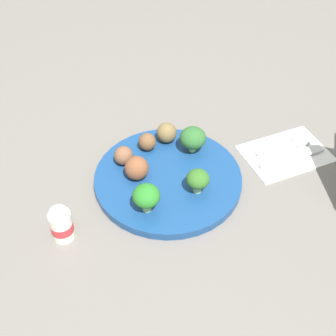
{
  "coord_description": "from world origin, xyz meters",
  "views": [
    {
      "loc": [
        -0.22,
        -0.56,
        0.62
      ],
      "look_at": [
        0.0,
        0.0,
        0.04
      ],
      "focal_mm": 47.96,
      "sensor_mm": 36.0,
      "label": 1
    }
  ],
  "objects": [
    {
      "name": "yogurt_bottle",
      "position": [
        -0.21,
        -0.06,
        0.03
      ],
      "size": [
        0.04,
        0.04,
        0.07
      ],
      "color": "white",
      "rests_on": "ground_plane"
    },
    {
      "name": "plate",
      "position": [
        0.0,
        0.0,
        0.01
      ],
      "size": [
        0.28,
        0.28,
        0.02
      ],
      "primitive_type": "cylinder",
      "color": "navy",
      "rests_on": "ground_plane"
    },
    {
      "name": "meatball_center",
      "position": [
        -0.06,
        0.02,
        0.04
      ],
      "size": [
        0.05,
        0.05,
        0.05
      ],
      "primitive_type": "sphere",
      "color": "brown",
      "rests_on": "plate"
    },
    {
      "name": "meatball_back_left",
      "position": [
        0.03,
        0.1,
        0.04
      ],
      "size": [
        0.04,
        0.04,
        0.04
      ],
      "primitive_type": "sphere",
      "color": "brown",
      "rests_on": "plate"
    },
    {
      "name": "broccoli_floret_near_rim",
      "position": [
        -0.06,
        -0.06,
        0.05
      ],
      "size": [
        0.05,
        0.05,
        0.05
      ],
      "color": "#9EC674",
      "rests_on": "plate"
    },
    {
      "name": "meatball_near_rim",
      "position": [
        -0.01,
        0.09,
        0.03
      ],
      "size": [
        0.04,
        0.04,
        0.04
      ],
      "primitive_type": "sphere",
      "color": "brown",
      "rests_on": "plate"
    },
    {
      "name": "ground_plane",
      "position": [
        0.0,
        0.0,
        0.0
      ],
      "size": [
        4.0,
        4.0,
        0.0
      ],
      "primitive_type": "plane",
      "color": "slate"
    },
    {
      "name": "broccoli_floret_back_right",
      "position": [
        0.04,
        -0.06,
        0.05
      ],
      "size": [
        0.04,
        0.04,
        0.05
      ],
      "color": "#93BB78",
      "rests_on": "plate"
    },
    {
      "name": "knife",
      "position": [
        0.26,
        -0.03,
        0.01
      ],
      "size": [
        0.15,
        0.02,
        0.01
      ],
      "color": "silver",
      "rests_on": "napkin"
    },
    {
      "name": "meatball_back_right",
      "position": [
        -0.07,
        0.06,
        0.03
      ],
      "size": [
        0.04,
        0.04,
        0.04
      ],
      "primitive_type": "sphere",
      "color": "brown",
      "rests_on": "plate"
    },
    {
      "name": "fork",
      "position": [
        0.26,
        0.0,
        0.01
      ],
      "size": [
        0.12,
        0.02,
        0.01
      ],
      "color": "silver",
      "rests_on": "napkin"
    },
    {
      "name": "broccoli_floret_center",
      "position": [
        0.07,
        0.05,
        0.05
      ],
      "size": [
        0.05,
        0.05,
        0.05
      ],
      "color": "#9BCF77",
      "rests_on": "plate"
    },
    {
      "name": "napkin",
      "position": [
        0.25,
        -0.01,
        0.0
      ],
      "size": [
        0.17,
        0.13,
        0.01
      ],
      "primitive_type": "cube",
      "rotation": [
        0.0,
        0.0,
        0.03
      ],
      "color": "white",
      "rests_on": "ground_plane"
    }
  ]
}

